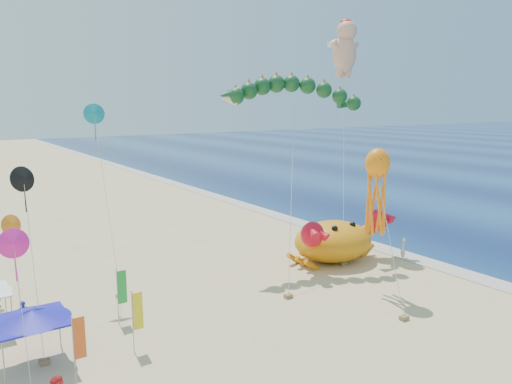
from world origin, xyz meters
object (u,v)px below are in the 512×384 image
Objects in this scene: crab_inflatable at (334,240)px; cherub_kite at (345,47)px; octopus_kite at (377,185)px; canopy_blue at (32,316)px; dragon_kite at (293,97)px.

cherub_kite is (5.05, 4.73, 15.19)m from crab_inflatable.
octopus_kite is (-7.05, -10.65, -9.91)m from cherub_kite.
canopy_blue is (-20.51, 1.97, -4.53)m from octopus_kite.
octopus_kite is 21.10m from canopy_blue.
canopy_blue is (-27.56, -8.68, -14.44)m from cherub_kite.
crab_inflatable is at bearing -136.91° from cherub_kite.
crab_inflatable is 16.70m from cherub_kite.
cherub_kite reaches higher than canopy_blue.
cherub_kite is 2.06× the size of octopus_kite.
dragon_kite is at bearing -163.79° from cherub_kite.
crab_inflatable is at bearing -49.28° from dragon_kite.
dragon_kite reaches higher than octopus_kite.
crab_inflatable is 2.52× the size of canopy_blue.
crab_inflatable reaches higher than canopy_blue.
dragon_kite reaches higher than crab_inflatable.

